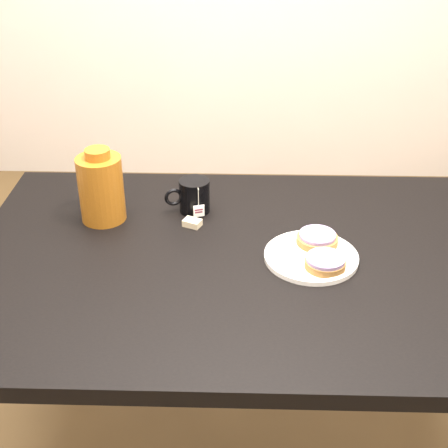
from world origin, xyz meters
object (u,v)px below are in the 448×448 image
at_px(bagel_back, 317,238).
at_px(bagel_package, 101,188).
at_px(mug, 194,196).
at_px(teabag_pouch, 192,223).
at_px(bagel_front, 325,262).
at_px(table, 253,284).
at_px(plate, 311,256).

height_order(bagel_back, bagel_package, bagel_package).
relative_size(mug, teabag_pouch, 2.94).
relative_size(bagel_front, teabag_pouch, 2.81).
height_order(bagel_back, bagel_front, same).
distance_m(table, bagel_back, 0.20).
distance_m(plate, bagel_back, 0.06).
bearing_deg(table, bagel_back, 16.27).
bearing_deg(bagel_back, teabag_pouch, 163.32).
height_order(mug, bagel_package, bagel_package).
xyz_separation_m(mug, teabag_pouch, (0.00, -0.08, -0.04)).
bearing_deg(bagel_front, mug, 139.22).
distance_m(bagel_back, bagel_package, 0.57).
xyz_separation_m(mug, bagel_package, (-0.24, -0.05, 0.05)).
distance_m(plate, bagel_package, 0.57).
height_order(plate, bagel_front, bagel_front).
xyz_separation_m(teabag_pouch, bagel_package, (-0.24, 0.03, 0.08)).
bearing_deg(bagel_package, bagel_back, -12.91).
bearing_deg(bagel_front, teabag_pouch, 148.34).
height_order(bagel_front, bagel_package, bagel_package).
bearing_deg(plate, bagel_front, -62.58).
height_order(table, teabag_pouch, teabag_pouch).
height_order(mug, teabag_pouch, mug).
relative_size(plate, bagel_package, 1.13).
bearing_deg(bagel_package, mug, 11.43).
bearing_deg(plate, mug, 142.49).
distance_m(table, bagel_front, 0.21).
xyz_separation_m(table, mug, (-0.16, 0.22, 0.13)).
distance_m(bagel_back, teabag_pouch, 0.33).
xyz_separation_m(table, bagel_front, (0.17, -0.06, 0.11)).
bearing_deg(bagel_back, bagel_front, -85.68).
bearing_deg(bagel_back, table, -163.73).
bearing_deg(bagel_front, bagel_package, 157.57).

